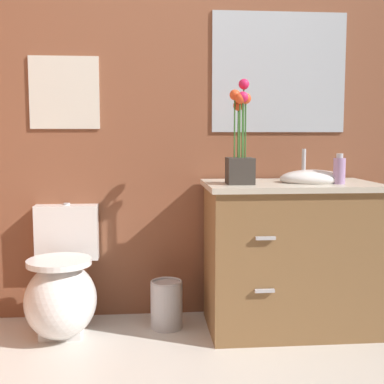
{
  "coord_description": "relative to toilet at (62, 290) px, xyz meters",
  "views": [
    {
      "loc": [
        -0.32,
        -1.61,
        1.08
      ],
      "look_at": [
        -0.07,
        1.11,
        0.78
      ],
      "focal_mm": 48.41,
      "sensor_mm": 36.0,
      "label": 1
    }
  ],
  "objects": [
    {
      "name": "wall_back",
      "position": [
        0.98,
        0.3,
        1.01
      ],
      "size": [
        4.65,
        0.05,
        2.5
      ],
      "primitive_type": "cube",
      "color": "brown",
      "rests_on": "ground_plane"
    },
    {
      "name": "toilet",
      "position": [
        0.0,
        0.0,
        0.0
      ],
      "size": [
        0.38,
        0.59,
        0.69
      ],
      "color": "white",
      "rests_on": "ground_plane"
    },
    {
      "name": "vanity_cabinet",
      "position": [
        1.26,
        -0.03,
        0.18
      ],
      "size": [
        0.94,
        0.56,
        1.0
      ],
      "color": "brown",
      "rests_on": "ground_plane"
    },
    {
      "name": "flower_vase",
      "position": [
        0.96,
        -0.09,
        0.76
      ],
      "size": [
        0.14,
        0.14,
        0.55
      ],
      "color": "#38332D",
      "rests_on": "vanity_cabinet"
    },
    {
      "name": "soap_bottle",
      "position": [
        1.49,
        -0.12,
        0.65
      ],
      "size": [
        0.06,
        0.06,
        0.16
      ],
      "color": "#B28CBF",
      "rests_on": "vanity_cabinet"
    },
    {
      "name": "trash_bin",
      "position": [
        0.57,
        0.03,
        -0.11
      ],
      "size": [
        0.18,
        0.18,
        0.27
      ],
      "color": "#B7B7BC",
      "rests_on": "ground_plane"
    },
    {
      "name": "wall_poster",
      "position": [
        0.0,
        0.27,
        1.08
      ],
      "size": [
        0.4,
        0.01,
        0.41
      ],
      "primitive_type": "cube",
      "color": "silver"
    },
    {
      "name": "wall_mirror",
      "position": [
        1.25,
        0.27,
        1.21
      ],
      "size": [
        0.8,
        0.01,
        0.7
      ],
      "primitive_type": "cube",
      "color": "#B2BCC6"
    }
  ]
}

